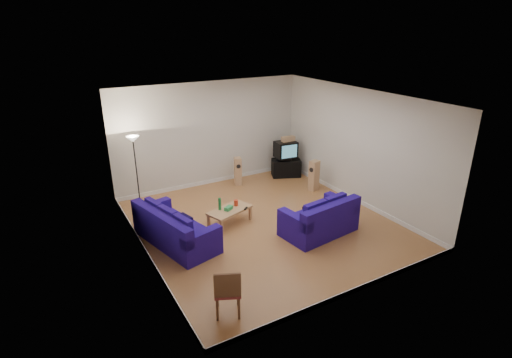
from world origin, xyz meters
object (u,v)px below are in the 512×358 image
tv_stand (286,168)px  television (286,149)px  coffee_table (230,211)px  sofa_loveseat (320,221)px  sofa_three_seat (174,231)px

tv_stand → television: 0.65m
coffee_table → television: 3.80m
television → coffee_table: bearing=-140.1°
sofa_loveseat → tv_stand: sofa_loveseat is taller
coffee_table → television: size_ratio=1.73×
sofa_loveseat → tv_stand: bearing=61.3°
sofa_loveseat → tv_stand: size_ratio=2.05×
coffee_table → tv_stand: tv_stand is taller
sofa_loveseat → television: size_ratio=2.63×
coffee_table → sofa_three_seat: bearing=-171.8°
sofa_three_seat → tv_stand: sofa_three_seat is taller
sofa_loveseat → television: television is taller
sofa_three_seat → television: (4.65, 2.34, 0.61)m
sofa_loveseat → sofa_three_seat: bearing=151.0°
tv_stand → television: (-0.05, -0.02, 0.65)m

